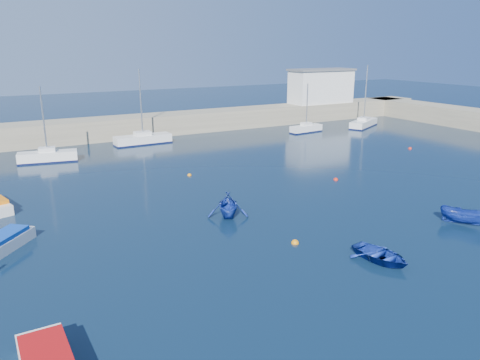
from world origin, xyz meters
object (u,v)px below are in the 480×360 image
sailboat_5 (48,156)px  dinghy_center (381,255)px  motorboat_1 (5,242)px  dinghy_right (464,216)px  sailboat_7 (306,128)px  dinghy_left (228,205)px  sailboat_8 (364,123)px  harbor_office (321,87)px  sailboat_6 (143,139)px

sailboat_5 → dinghy_center: size_ratio=2.25×
motorboat_1 → dinghy_right: bearing=18.6°
sailboat_7 → dinghy_left: bearing=127.8°
motorboat_1 → dinghy_right: (26.52, -10.35, 0.14)m
sailboat_8 → dinghy_left: bearing=96.4°
sailboat_5 → sailboat_7: (33.01, 1.05, -0.07)m
harbor_office → dinghy_center: 51.71m
sailboat_5 → motorboat_1: sailboat_5 is taller
sailboat_8 → dinghy_left: 41.49m
sailboat_6 → dinghy_center: size_ratio=2.62×
sailboat_6 → dinghy_center: 37.05m
sailboat_7 → dinghy_right: size_ratio=2.14×
sailboat_6 → motorboat_1: sailboat_6 is taller
sailboat_8 → sailboat_6: bearing=55.9°
motorboat_1 → dinghy_center: size_ratio=1.14×
harbor_office → sailboat_7: 13.10m
sailboat_6 → motorboat_1: size_ratio=2.30×
dinghy_left → sailboat_6: bearing=110.1°
sailboat_6 → motorboat_1: 30.11m
motorboat_1 → sailboat_7: bearing=70.3°
harbor_office → sailboat_5: (-41.95, -9.46, -4.50)m
sailboat_6 → harbor_office: bearing=-81.9°
sailboat_6 → dinghy_left: size_ratio=2.72×
sailboat_7 → dinghy_left: size_ratio=2.01×
harbor_office → sailboat_8: sailboat_8 is taller
sailboat_8 → dinghy_right: (-21.49, -32.19, 0.03)m
sailboat_5 → sailboat_6: (11.19, 4.08, 0.00)m
sailboat_5 → dinghy_center: bearing=-148.9°
harbor_office → dinghy_left: size_ratio=3.09×
motorboat_1 → sailboat_8: bearing=64.4°
harbor_office → sailboat_5: size_ratio=1.32×
harbor_office → sailboat_5: harbor_office is taller
dinghy_left → sailboat_8: bearing=59.7°
sailboat_7 → motorboat_1: size_ratio=1.70×
harbor_office → sailboat_8: (1.00, -8.88, -4.54)m
sailboat_8 → dinghy_center: sailboat_8 is taller
harbor_office → sailboat_7: harbor_office is taller
sailboat_5 → sailboat_7: bearing=-78.2°
harbor_office → dinghy_right: size_ratio=3.30×
sailboat_6 → dinghy_left: sailboat_6 is taller
harbor_office → dinghy_center: size_ratio=2.98×
sailboat_6 → dinghy_center: bearing=-179.4°
sailboat_8 → motorboat_1: bearing=86.6°
motorboat_1 → dinghy_right: 28.47m
dinghy_left → dinghy_center: bearing=-42.6°
harbor_office → sailboat_7: size_ratio=1.54×
sailboat_6 → sailboat_8: 31.95m
sailboat_8 → harbor_office: bearing=-21.4°
sailboat_5 → dinghy_left: size_ratio=2.34×
dinghy_left → harbor_office: bearing=69.6°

